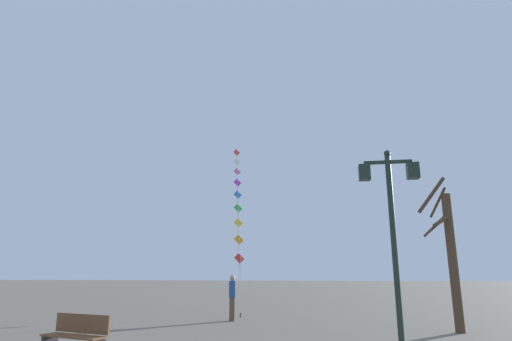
% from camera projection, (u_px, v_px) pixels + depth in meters
% --- Properties ---
extents(ground_plane, '(160.00, 160.00, 0.00)m').
position_uv_depth(ground_plane, '(303.00, 312.00, 19.69)').
color(ground_plane, '#756B5B').
extents(twin_lantern_lamp_post, '(1.46, 0.28, 4.81)m').
position_uv_depth(twin_lantern_lamp_post, '(391.00, 208.00, 10.26)').
color(twin_lantern_lamp_post, '#1E2D23').
rests_on(twin_lantern_lamp_post, ground_plane).
extents(kite_train, '(2.83, 10.90, 10.57)m').
position_uv_depth(kite_train, '(238.00, 202.00, 24.61)').
color(kite_train, brown).
rests_on(kite_train, ground_plane).
extents(kite_flyer, '(0.31, 0.62, 1.71)m').
position_uv_depth(kite_flyer, '(232.00, 296.00, 16.09)').
color(kite_flyer, brown).
rests_on(kite_flyer, ground_plane).
extents(bare_tree, '(1.15, 1.97, 4.89)m').
position_uv_depth(bare_tree, '(450.00, 253.00, 13.29)').
color(bare_tree, '#4C3826').
rests_on(bare_tree, ground_plane).
extents(park_bench, '(1.66, 0.88, 0.89)m').
position_uv_depth(park_bench, '(76.00, 336.00, 9.08)').
color(park_bench, brown).
rests_on(park_bench, ground_plane).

